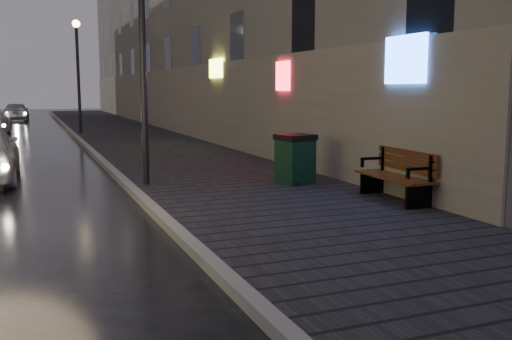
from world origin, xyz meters
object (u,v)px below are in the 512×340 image
Objects in this scene: lamp_far at (78,62)px; trash_bin at (295,158)px; lamp_near at (142,31)px; bench at (398,175)px; car_far at (16,112)px.

trash_bin is at bearing -79.68° from lamp_far.
lamp_near reaches higher than bench.
lamp_near is 1.37× the size of car_far.
car_far is (-6.13, 31.12, -0.05)m from trash_bin.
car_far reaches higher than trash_bin.
car_far is (-3.00, 29.99, -2.83)m from lamp_near.
trash_bin is at bearing -19.96° from lamp_near.
trash_bin is (3.12, -17.13, -2.78)m from lamp_far.
lamp_far is 17.64m from trash_bin.
lamp_far reaches higher than car_far.
lamp_near is at bearing 98.23° from car_far.
lamp_near is 2.75× the size of bench.
lamp_near is 30.27m from car_far.
lamp_near is 16.00m from lamp_far.
trash_bin reaches higher than bench.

